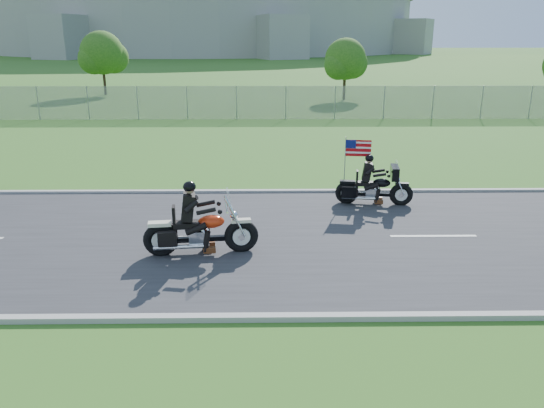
{
  "coord_description": "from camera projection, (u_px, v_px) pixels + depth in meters",
  "views": [
    {
      "loc": [
        -0.28,
        -12.54,
        4.93
      ],
      "look_at": [
        -0.11,
        0.0,
        0.92
      ],
      "focal_mm": 35.0,
      "sensor_mm": 36.0,
      "label": 1
    }
  ],
  "objects": [
    {
      "name": "road",
      "position": [
        276.0,
        238.0,
        13.45
      ],
      "size": [
        120.0,
        8.0,
        0.04
      ],
      "primitive_type": "cube",
      "color": "#28282B",
      "rests_on": "ground"
    },
    {
      "name": "tree_fence_mid",
      "position": [
        103.0,
        55.0,
        44.69
      ],
      "size": [
        3.96,
        3.69,
        5.3
      ],
      "color": "#382316",
      "rests_on": "ground"
    },
    {
      "name": "tree_fence_near",
      "position": [
        346.0,
        61.0,
        41.23
      ],
      "size": [
        3.52,
        3.28,
        4.75
      ],
      "color": "#382316",
      "rests_on": "ground"
    },
    {
      "name": "ground",
      "position": [
        276.0,
        238.0,
        13.45
      ],
      "size": [
        420.0,
        420.0,
        0.0
      ],
      "primitive_type": "plane",
      "color": "#25541A",
      "rests_on": "ground"
    },
    {
      "name": "curb_south",
      "position": [
        281.0,
        318.0,
        9.58
      ],
      "size": [
        120.0,
        0.18,
        0.12
      ],
      "primitive_type": "cube",
      "color": "#9E9B93",
      "rests_on": "ground"
    },
    {
      "name": "motorcycle_follow",
      "position": [
        374.0,
        188.0,
        15.93
      ],
      "size": [
        2.32,
        0.86,
        1.94
      ],
      "rotation": [
        0.0,
        0.0,
        -0.14
      ],
      "color": "black",
      "rests_on": "ground"
    },
    {
      "name": "curb_north",
      "position": [
        274.0,
        192.0,
        17.29
      ],
      "size": [
        120.0,
        0.18,
        0.12
      ],
      "primitive_type": "cube",
      "color": "#9E9B93",
      "rests_on": "ground"
    },
    {
      "name": "stadium",
      "position": [
        203.0,
        0.0,
        170.36
      ],
      "size": [
        140.4,
        140.4,
        29.2
      ],
      "color": "#A3A099",
      "rests_on": "ground"
    },
    {
      "name": "fence",
      "position": [
        187.0,
        103.0,
        32.13
      ],
      "size": [
        60.0,
        0.03,
        2.0
      ],
      "primitive_type": "cube",
      "color": "gray",
      "rests_on": "ground"
    },
    {
      "name": "motorcycle_lead",
      "position": [
        199.0,
        232.0,
        12.3
      ],
      "size": [
        2.68,
        0.85,
        1.8
      ],
      "rotation": [
        0.0,
        0.0,
        0.12
      ],
      "color": "black",
      "rests_on": "ground"
    }
  ]
}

